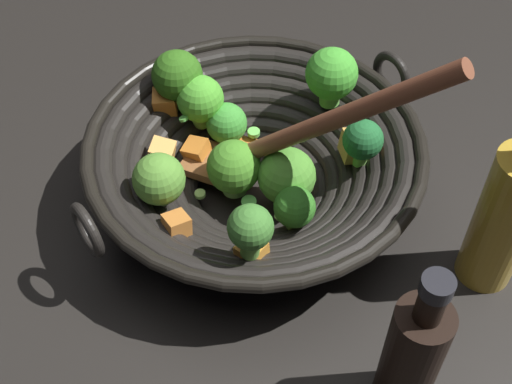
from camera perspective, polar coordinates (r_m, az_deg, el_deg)
name	(u,v)px	position (r m, az deg, el deg)	size (l,w,h in m)	color
ground_plane	(255,200)	(0.75, -0.11, -0.62)	(4.00, 4.00, 0.00)	black
wok	(254,160)	(0.71, -0.15, 2.66)	(0.35, 0.34, 0.24)	black
soy_sauce_bottle	(412,355)	(0.58, 12.68, -12.88)	(0.05, 0.05, 0.18)	black
cooking_oil_bottle	(506,216)	(0.66, 19.76, -1.83)	(0.05, 0.05, 0.21)	gold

